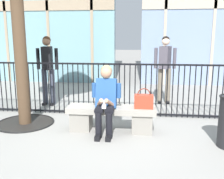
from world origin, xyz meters
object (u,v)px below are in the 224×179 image
object	(u,v)px
handbag_on_bench	(144,101)
bystander_further_back	(48,65)
stone_bench	(111,116)
bystander_at_railing	(165,64)
seated_person_with_phone	(106,98)

from	to	relation	value
handbag_on_bench	bystander_further_back	size ratio (longest dim) A/B	0.21
stone_bench	bystander_further_back	xyz separation A→B (m)	(-1.80, 1.67, 0.73)
stone_bench	bystander_at_railing	world-z (taller)	bystander_at_railing
seated_person_with_phone	bystander_at_railing	bearing A→B (deg)	62.94
seated_person_with_phone	bystander_further_back	size ratio (longest dim) A/B	0.71
stone_bench	bystander_further_back	world-z (taller)	bystander_further_back
seated_person_with_phone	bystander_further_back	xyz separation A→B (m)	(-1.71, 1.80, 0.35)
handbag_on_bench	bystander_at_railing	world-z (taller)	bystander_at_railing
bystander_at_railing	seated_person_with_phone	bearing A→B (deg)	-117.06
stone_bench	seated_person_with_phone	world-z (taller)	seated_person_with_phone
seated_person_with_phone	stone_bench	bearing A→B (deg)	56.97
bystander_at_railing	bystander_further_back	xyz separation A→B (m)	(-2.90, -0.53, 0.00)
stone_bench	seated_person_with_phone	size ratio (longest dim) A/B	1.32
stone_bench	bystander_at_railing	xyz separation A→B (m)	(1.11, 2.21, 0.73)
seated_person_with_phone	bystander_further_back	world-z (taller)	bystander_further_back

